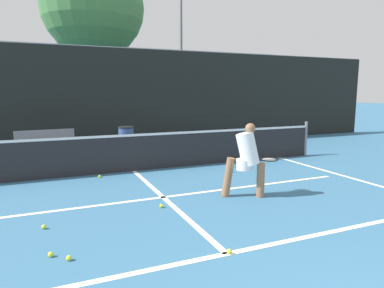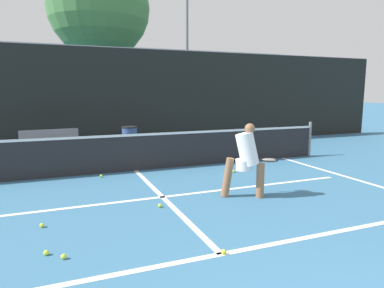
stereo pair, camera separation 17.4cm
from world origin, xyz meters
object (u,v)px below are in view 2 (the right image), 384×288
(courtside_bench, at_px, (50,143))
(trash_bin, at_px, (130,140))
(parked_car, at_px, (143,121))
(player_practicing, at_px, (246,158))

(courtside_bench, height_order, trash_bin, trash_bin)
(trash_bin, bearing_deg, parked_car, 71.20)
(trash_bin, bearing_deg, courtside_bench, 176.27)
(player_practicing, xyz_separation_m, courtside_bench, (-3.51, 5.56, -0.29))
(courtside_bench, bearing_deg, trash_bin, -7.82)
(parked_car, bearing_deg, trash_bin, -108.80)
(courtside_bench, relative_size, trash_bin, 1.92)
(player_practicing, distance_m, trash_bin, 5.53)
(courtside_bench, distance_m, trash_bin, 2.40)
(trash_bin, distance_m, parked_car, 4.89)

